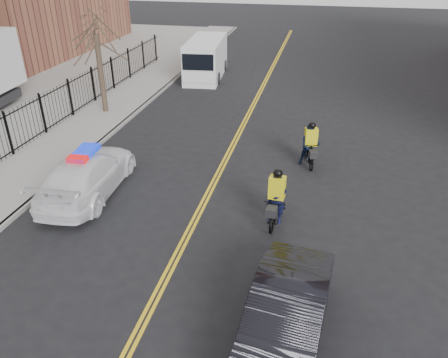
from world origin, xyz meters
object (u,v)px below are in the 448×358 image
cargo_van (205,59)px  cyclist_far (310,148)px  dark_sedan (285,319)px  police_cruiser (88,174)px  cyclist_near (276,204)px

cargo_van → cyclist_far: (7.66, -12.16, -0.48)m
dark_sedan → cyclist_far: (0.08, 9.55, -0.03)m
police_cruiser → cyclist_far: cyclist_far is taller
dark_sedan → cyclist_near: bearing=104.7°
cargo_van → cyclist_far: bearing=-63.2°
cyclist_near → cyclist_far: bearing=84.4°
cyclist_far → cyclist_near: bearing=-114.6°
police_cruiser → cyclist_far: size_ratio=2.79×
police_cruiser → cyclist_far: bearing=-155.7°
cargo_van → cyclist_near: 18.05m
cyclist_near → cyclist_far: cyclist_near is taller
cargo_van → police_cruiser: bearing=-95.9°
dark_sedan → cyclist_near: (-0.79, 5.00, -0.10)m
dark_sedan → cyclist_near: 5.06m
police_cruiser → dark_sedan: (7.72, -5.42, 0.01)m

